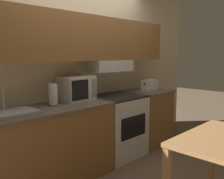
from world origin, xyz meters
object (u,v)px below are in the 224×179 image
paper_towel_roll (53,95)px  stove_range (117,126)px  sink_basin (9,112)px  toaster (150,85)px  microwave (77,88)px

paper_towel_roll → stove_range: bearing=-3.7°
sink_basin → toaster: bearing=-0.4°
microwave → paper_towel_roll: microwave is taller
sink_basin → paper_towel_roll: (0.55, 0.07, 0.11)m
paper_towel_roll → microwave: bearing=8.5°
stove_range → sink_basin: sink_basin is taller
toaster → paper_towel_roll: 1.80m
stove_range → microwave: microwave is taller
toaster → sink_basin: (-2.35, 0.02, -0.07)m
stove_range → toaster: (0.77, -0.02, 0.54)m
toaster → paper_towel_roll: paper_towel_roll is taller
microwave → paper_towel_roll: bearing=-171.5°
toaster → sink_basin: 2.35m
sink_basin → paper_towel_roll: sink_basin is taller
sink_basin → stove_range: bearing=-0.0°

